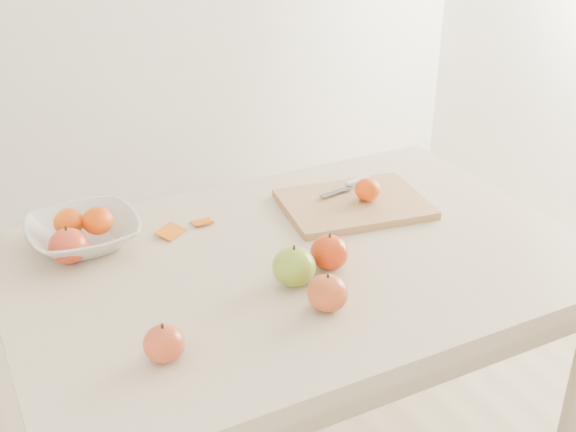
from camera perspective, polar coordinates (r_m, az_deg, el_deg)
name	(u,v)px	position (r m, az deg, el deg)	size (l,w,h in m)	color
table	(299,294)	(1.58, 0.84, -6.20)	(1.20, 0.80, 0.75)	beige
cutting_board	(354,204)	(1.73, 5.23, 0.95)	(0.33, 0.24, 0.02)	tan
board_tangerine	(368,189)	(1.72, 6.30, 2.10)	(0.06, 0.06, 0.05)	#DF4107
fruit_bowl	(84,233)	(1.61, -15.84, -1.33)	(0.24, 0.24, 0.06)	silver
bowl_tangerine_near	(69,222)	(1.60, -16.92, -0.44)	(0.06, 0.06, 0.06)	#D84D07
bowl_tangerine_far	(98,221)	(1.59, -14.81, -0.36)	(0.07, 0.07, 0.06)	#E15907
orange_peel_a	(171,233)	(1.62, -9.26, -1.37)	(0.06, 0.04, 0.00)	#C85D0E
orange_peel_b	(202,223)	(1.66, -6.80, -0.55)	(0.04, 0.04, 0.00)	#CA590E
paring_knife	(355,183)	(1.80, 5.32, 2.59)	(0.17, 0.06, 0.01)	silver
apple_green	(294,267)	(1.41, 0.47, -4.01)	(0.09, 0.09, 0.08)	#579014
apple_red_c	(328,293)	(1.34, 3.14, -6.08)	(0.08, 0.08, 0.07)	#A11711
apple_red_d	(164,344)	(1.24, -9.77, -9.91)	(0.07, 0.07, 0.06)	maroon
apple_red_a	(69,246)	(1.55, -16.95, -2.29)	(0.08, 0.08, 0.07)	#A00917
apple_red_e	(329,252)	(1.47, 3.29, -2.88)	(0.08, 0.08, 0.07)	#A11603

